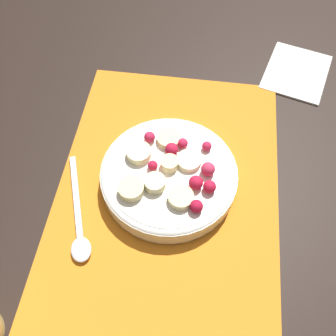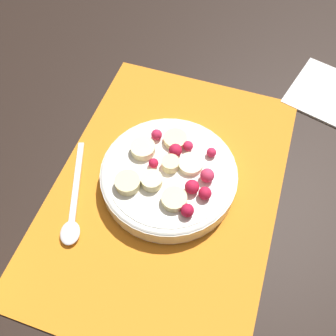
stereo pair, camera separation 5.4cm
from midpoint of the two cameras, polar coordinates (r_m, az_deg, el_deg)
name	(u,v)px [view 1 (the left image)]	position (r m, az deg, el deg)	size (l,w,h in m)	color
ground_plane	(168,190)	(0.58, -2.74, -3.62)	(3.00, 3.00, 0.00)	black
placemat	(168,189)	(0.57, -2.76, -3.47)	(0.48, 0.34, 0.01)	orange
fruit_bowl	(168,175)	(0.56, -2.76, -1.24)	(0.20, 0.20, 0.05)	silver
spoon	(79,228)	(0.56, -16.15, -8.98)	(0.17, 0.08, 0.01)	silver
napkin	(297,71)	(0.76, 17.07, 13.77)	(0.16, 0.14, 0.01)	white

